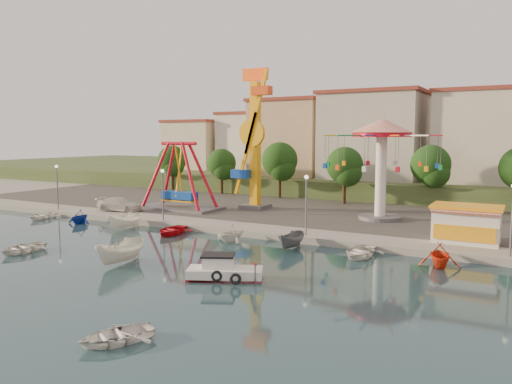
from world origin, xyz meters
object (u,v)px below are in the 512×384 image
Objects in this scene: pirate_ship_ride at (179,177)px; wave_swinger at (382,146)px; cabin_motorboat at (224,272)px; van at (120,204)px; skiff at (121,252)px; rowboat_a at (23,248)px; kamikaze_tower at (255,142)px.

wave_swinger is at bearing 10.21° from pirate_ship_ride.
pirate_ship_ride is at bearing -169.79° from wave_swinger.
wave_swinger is 2.25× the size of cabin_motorboat.
van is (-24.55, 15.76, 0.93)m from cabin_motorboat.
wave_swinger is 2.53× the size of skiff.
wave_swinger is 26.04m from cabin_motorboat.
rowboat_a is at bearing 159.30° from cabin_motorboat.
van is (-16.02, 16.24, 0.50)m from skiff.
cabin_motorboat is 18.05m from rowboat_a.
rowboat_a is 18.61m from van.
kamikaze_tower is 17.39m from van.
wave_swinger reaches higher than cabin_motorboat.
kamikaze_tower reaches higher than van.
van is at bearing -162.41° from wave_swinger.
skiff is at bearing -83.05° from kamikaze_tower.
wave_swinger is (22.94, 4.13, 3.80)m from pirate_ship_ride.
cabin_motorboat is (11.63, -24.90, -8.14)m from kamikaze_tower.
cabin_motorboat is 1.12× the size of skiff.
cabin_motorboat is at bearing -64.96° from kamikaze_tower.
skiff is (-8.54, -0.48, 0.43)m from cabin_motorboat.
pirate_ship_ride is 1.85× the size of van.
van is (-27.96, -8.86, -6.81)m from wave_swinger.
pirate_ship_ride is at bearing 92.17° from rowboat_a.
wave_swinger is at bearing -84.53° from van.
pirate_ship_ride is 23.62m from wave_swinger.
kamikaze_tower reaches higher than wave_swinger.
skiff reaches higher than rowboat_a.
skiff is 0.85× the size of van.
rowboat_a is (-17.98, -1.62, -0.05)m from cabin_motorboat.
pirate_ship_ride reaches higher than skiff.
wave_swinger is at bearing 63.17° from skiff.
pirate_ship_ride is 1.94× the size of cabin_motorboat.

